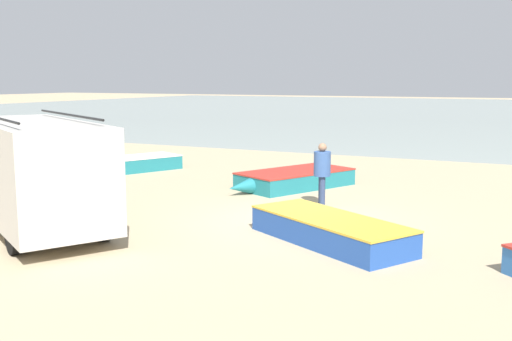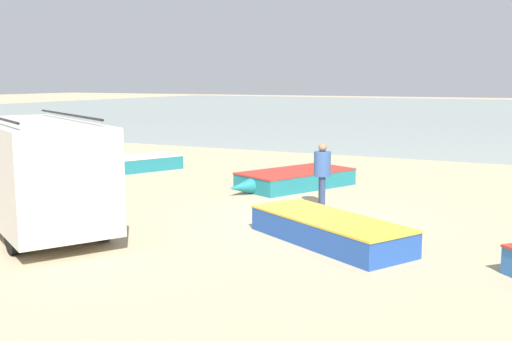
{
  "view_description": "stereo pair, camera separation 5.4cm",
  "coord_description": "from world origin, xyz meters",
  "px_view_note": "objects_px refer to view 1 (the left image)",
  "views": [
    {
      "loc": [
        5.04,
        -12.43,
        3.21
      ],
      "look_at": [
        -1.28,
        0.62,
        1.0
      ],
      "focal_mm": 42.0,
      "sensor_mm": 36.0,
      "label": 1
    },
    {
      "loc": [
        5.09,
        -12.41,
        3.21
      ],
      "look_at": [
        -1.28,
        0.62,
        1.0
      ],
      "focal_mm": 42.0,
      "sensor_mm": 36.0,
      "label": 2
    }
  ],
  "objects_px": {
    "parked_van": "(35,171)",
    "fishing_rowboat_2": "(293,179)",
    "fishing_rowboat_1": "(325,228)",
    "fishing_rowboat_3": "(129,164)",
    "fisherman_0": "(322,169)"
  },
  "relations": [
    {
      "from": "parked_van",
      "to": "fishing_rowboat_3",
      "type": "relative_size",
      "value": 1.34
    },
    {
      "from": "fishing_rowboat_1",
      "to": "parked_van",
      "type": "bearing_deg",
      "value": 46.78
    },
    {
      "from": "fishing_rowboat_2",
      "to": "fishing_rowboat_3",
      "type": "distance_m",
      "value": 6.45
    },
    {
      "from": "fishing_rowboat_1",
      "to": "fishing_rowboat_2",
      "type": "height_order",
      "value": "fishing_rowboat_1"
    },
    {
      "from": "fishing_rowboat_3",
      "to": "fisherman_0",
      "type": "relative_size",
      "value": 2.54
    },
    {
      "from": "fishing_rowboat_1",
      "to": "fishing_rowboat_3",
      "type": "height_order",
      "value": "fishing_rowboat_1"
    },
    {
      "from": "fishing_rowboat_1",
      "to": "fisherman_0",
      "type": "height_order",
      "value": "fisherman_0"
    },
    {
      "from": "fishing_rowboat_1",
      "to": "fishing_rowboat_3",
      "type": "bearing_deg",
      "value": -1.84
    },
    {
      "from": "parked_van",
      "to": "fishing_rowboat_2",
      "type": "distance_m",
      "value": 7.79
    },
    {
      "from": "parked_van",
      "to": "fishing_rowboat_3",
      "type": "height_order",
      "value": "parked_van"
    },
    {
      "from": "fishing_rowboat_2",
      "to": "fishing_rowboat_1",
      "type": "bearing_deg",
      "value": 53.6
    },
    {
      "from": "fishing_rowboat_3",
      "to": "fisherman_0",
      "type": "bearing_deg",
      "value": 96.6
    },
    {
      "from": "fishing_rowboat_2",
      "to": "fisherman_0",
      "type": "relative_size",
      "value": 2.63
    },
    {
      "from": "fishing_rowboat_1",
      "to": "fishing_rowboat_2",
      "type": "xyz_separation_m",
      "value": [
        -2.88,
        5.31,
        -0.01
      ]
    },
    {
      "from": "fishing_rowboat_3",
      "to": "fishing_rowboat_2",
      "type": "bearing_deg",
      "value": 110.65
    }
  ]
}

